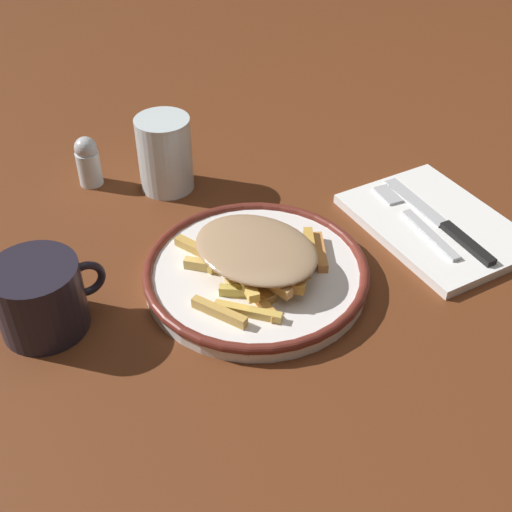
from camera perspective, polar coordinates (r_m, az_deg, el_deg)
ground_plane at (r=0.79m, az=0.00°, el=-2.11°), size 2.60×2.60×0.00m
plate at (r=0.78m, az=0.00°, el=-1.42°), size 0.27×0.27×0.02m
fries_heap at (r=0.76m, az=0.18°, el=0.04°), size 0.20×0.19×0.04m
napkin at (r=0.90m, az=15.27°, el=2.69°), size 0.17×0.23×0.01m
fork at (r=0.89m, az=13.58°, el=3.05°), size 0.04×0.18×0.00m
knife at (r=0.88m, az=16.12°, el=2.51°), size 0.03×0.21×0.01m
water_glass at (r=0.94m, az=-7.89°, el=8.75°), size 0.08×0.08×0.11m
coffee_mug at (r=0.74m, az=-18.13°, el=-3.42°), size 0.12×0.10×0.08m
salt_shaker at (r=0.97m, az=-14.34°, el=7.98°), size 0.03×0.03×0.07m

